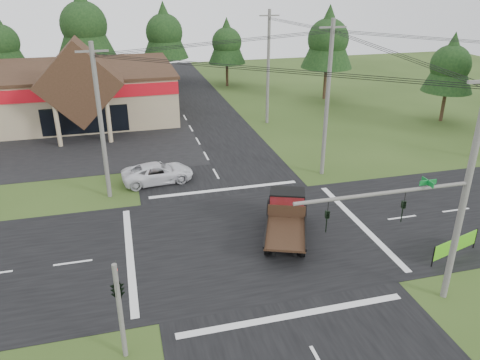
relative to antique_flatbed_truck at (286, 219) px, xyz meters
name	(u,v)px	position (x,y,z in m)	size (l,w,h in m)	color
ground	(251,239)	(-1.95, 0.46, -1.27)	(120.00, 120.00, 0.00)	#2C4017
road_ns	(251,238)	(-1.95, 0.46, -1.26)	(12.00, 120.00, 0.02)	black
road_ew	(251,238)	(-1.95, 0.46, -1.26)	(120.00, 12.00, 0.02)	black
parking_apron	(39,151)	(-15.95, 19.46, -1.26)	(28.00, 14.00, 0.02)	black
cvs_building	(29,93)	(-17.66, 30.02, 1.51)	(30.40, 18.20, 9.19)	tan
traffic_signal_mast	(428,220)	(3.86, -7.04, 3.15)	(8.12, 0.24, 7.00)	#595651
traffic_signal_corner	(116,281)	(-9.45, -6.87, 2.25)	(0.53, 2.48, 4.40)	#595651
utility_pole_nr	(466,190)	(5.55, -7.04, 4.37)	(2.00, 0.30, 11.00)	#595651
utility_pole_nw	(101,122)	(-9.95, 8.46, 4.12)	(2.00, 0.30, 10.50)	#595651
utility_pole_ne	(327,99)	(6.05, 8.46, 4.62)	(2.00, 0.30, 11.50)	#595651
utility_pole_n	(268,67)	(6.05, 22.46, 4.47)	(2.00, 0.30, 11.20)	#595651
tree_row_b	(1,41)	(-21.95, 42.46, 5.43)	(5.60, 5.60, 10.10)	#332316
tree_row_c	(83,22)	(-11.95, 41.46, 7.45)	(7.28, 7.28, 13.13)	#332316
tree_row_d	(164,30)	(-1.95, 42.46, 6.11)	(6.16, 6.16, 11.11)	#332316
tree_row_e	(227,41)	(6.05, 40.46, 4.76)	(5.04, 5.04, 9.09)	#332316
tree_side_ne	(328,37)	(16.05, 30.46, 6.11)	(6.16, 6.16, 11.11)	#332316
tree_side_e_near	(451,63)	(24.05, 18.46, 4.76)	(5.04, 5.04, 9.09)	#332316
antique_flatbed_truck	(286,219)	(0.00, 0.00, 0.00)	(2.32, 6.08, 2.54)	#53100B
roadside_banner	(455,247)	(8.23, -4.25, -0.64)	(3.69, 0.11, 1.26)	#4BAC16
white_pickup	(158,173)	(-6.42, 10.11, -0.55)	(2.41, 5.22, 1.45)	silver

